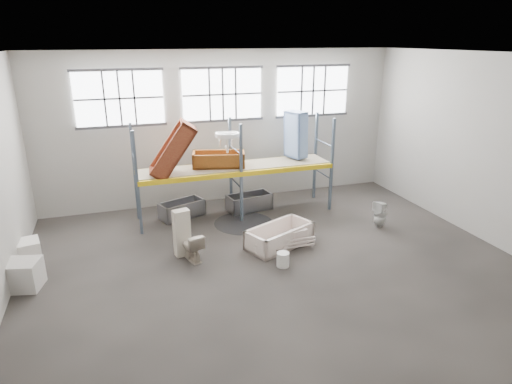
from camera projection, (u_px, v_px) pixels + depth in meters
name	position (u px, v px, depth m)	size (l,w,h in m)	color
floor	(275.00, 266.00, 11.01)	(12.00, 10.00, 0.10)	#4D4743
ceiling	(278.00, 52.00, 9.33)	(12.00, 10.00, 0.10)	silver
wall_back	(223.00, 128.00, 14.69)	(12.00, 0.10, 5.00)	#A4A098
wall_front	(417.00, 271.00, 5.65)	(12.00, 0.10, 5.00)	#B8B4AA
wall_right	(485.00, 148.00, 11.97)	(0.10, 10.00, 5.00)	#A09D95
window_left	(119.00, 98.00, 13.28)	(2.60, 0.04, 1.60)	white
window_mid	(223.00, 94.00, 14.23)	(2.60, 0.04, 1.60)	white
window_right	(313.00, 91.00, 15.18)	(2.60, 0.04, 1.60)	white
rack_upright_la	(137.00, 184.00, 12.21)	(0.08, 0.08, 3.00)	slate
rack_upright_lb	(135.00, 172.00, 13.28)	(0.08, 0.08, 3.00)	slate
rack_upright_ma	(241.00, 174.00, 13.10)	(0.08, 0.08, 3.00)	slate
rack_upright_mb	(231.00, 164.00, 14.17)	(0.08, 0.08, 3.00)	slate
rack_upright_ra	(332.00, 165.00, 13.99)	(0.08, 0.08, 3.00)	slate
rack_upright_rb	(315.00, 156.00, 15.06)	(0.08, 0.08, 3.00)	slate
rack_beam_front	(241.00, 174.00, 13.10)	(6.00, 0.10, 0.14)	yellow
rack_beam_back	(231.00, 164.00, 14.17)	(6.00, 0.10, 0.14)	yellow
shelf_deck	(236.00, 166.00, 13.61)	(5.90, 1.10, 0.03)	gray
wet_patch	(244.00, 223.00, 13.42)	(1.80, 1.80, 0.00)	black
bathtub_beige	(279.00, 236.00, 11.90)	(1.86, 0.87, 0.55)	white
cistern_spare	(298.00, 237.00, 11.81)	(0.46, 0.22, 0.44)	silver
sink_in_tub	(277.00, 248.00, 11.44)	(0.40, 0.40, 0.14)	beige
toilet_beige	(192.00, 247.00, 11.08)	(0.41, 0.72, 0.74)	beige
cistern_tall	(182.00, 233.00, 11.25)	(0.40, 0.26, 1.24)	beige
toilet_white	(380.00, 214.00, 13.03)	(0.36, 0.37, 0.81)	white
steel_tub_left	(182.00, 209.00, 13.83)	(1.37, 0.64, 0.50)	#B7B9C0
steel_tub_right	(249.00, 202.00, 14.40)	(1.42, 0.66, 0.52)	#A2A4AA
rust_tub_flat	(219.00, 159.00, 13.47)	(1.57, 0.74, 0.44)	#994D1A
rust_tub_tilted	(173.00, 150.00, 12.61)	(1.76, 0.82, 0.49)	brown
sink_on_shelf	(228.00, 152.00, 13.23)	(0.70, 0.54, 0.63)	white
blue_tub_upright	(296.00, 135.00, 14.13)	(1.48, 0.69, 0.42)	#7FA1DC
bucket	(283.00, 259.00, 10.83)	(0.31, 0.31, 0.36)	white
carton_near	(22.00, 275.00, 9.84)	(0.76, 0.65, 0.65)	beige
carton_far	(27.00, 251.00, 11.07)	(0.64, 0.64, 0.53)	white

